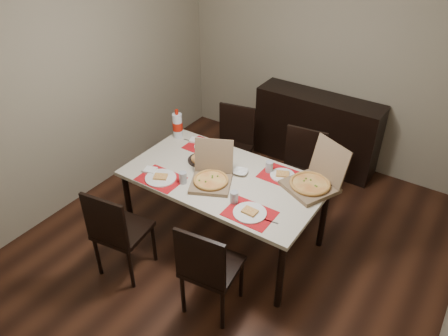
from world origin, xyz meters
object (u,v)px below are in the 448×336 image
(soda_bottle, at_px, (178,125))
(dining_table, at_px, (224,183))
(chair_near_right, at_px, (208,267))
(chair_far_right, at_px, (300,170))
(sideboard, at_px, (316,130))
(pizza_box_center, at_px, (211,177))
(dip_bowl, at_px, (241,172))
(chair_near_left, at_px, (117,230))
(chair_far_left, at_px, (233,143))

(soda_bottle, bearing_deg, dining_table, -23.19)
(chair_near_right, height_order, chair_far_right, same)
(sideboard, relative_size, chair_near_right, 1.61)
(chair_near_right, relative_size, pizza_box_center, 1.85)
(dining_table, height_order, dip_bowl, dip_bowl)
(sideboard, bearing_deg, dip_bowl, -92.08)
(dining_table, distance_m, soda_bottle, 0.91)
(sideboard, relative_size, dining_table, 0.83)
(dining_table, height_order, chair_near_left, chair_near_left)
(chair_near_right, xyz_separation_m, chair_far_right, (0.01, 1.63, 0.00))
(chair_far_left, bearing_deg, sideboard, 55.34)
(soda_bottle, bearing_deg, dip_bowl, -13.49)
(chair_far_left, bearing_deg, chair_near_left, -91.52)
(chair_far_left, relative_size, dip_bowl, 6.94)
(dining_table, relative_size, soda_bottle, 5.76)
(sideboard, relative_size, soda_bottle, 4.80)
(chair_near_left, height_order, dip_bowl, chair_near_left)
(sideboard, xyz_separation_m, chair_far_left, (-0.63, -0.91, 0.06))
(sideboard, xyz_separation_m, dip_bowl, (-0.06, -1.67, 0.32))
(chair_near_left, bearing_deg, pizza_box_center, 58.24)
(chair_far_left, height_order, pizza_box_center, pizza_box_center)
(sideboard, distance_m, chair_near_left, 2.77)
(chair_far_right, relative_size, dip_bowl, 6.94)
(dining_table, relative_size, chair_far_right, 1.94)
(chair_near_right, height_order, pizza_box_center, pizza_box_center)
(chair_far_right, bearing_deg, pizza_box_center, -114.71)
(chair_far_left, relative_size, soda_bottle, 2.97)
(dining_table, xyz_separation_m, soda_bottle, (-0.81, 0.35, 0.20))
(dining_table, relative_size, chair_far_left, 1.94)
(chair_near_left, xyz_separation_m, dip_bowl, (0.61, 1.02, 0.26))
(chair_far_left, xyz_separation_m, chair_far_right, (0.86, -0.06, 0.00))
(chair_near_left, bearing_deg, sideboard, 75.91)
(sideboard, height_order, soda_bottle, soda_bottle)
(chair_near_left, xyz_separation_m, chair_near_right, (0.90, 0.09, 0.00))
(chair_near_left, height_order, chair_near_right, same)
(chair_near_left, relative_size, chair_far_left, 1.00)
(chair_far_left, distance_m, soda_bottle, 0.74)
(soda_bottle, bearing_deg, chair_near_right, -43.88)
(pizza_box_center, bearing_deg, sideboard, 83.93)
(chair_near_right, bearing_deg, chair_far_right, 89.55)
(chair_far_right, distance_m, soda_bottle, 1.35)
(pizza_box_center, bearing_deg, chair_far_right, 65.29)
(chair_near_right, bearing_deg, pizza_box_center, 122.62)
(chair_near_left, bearing_deg, chair_far_left, 88.48)
(pizza_box_center, bearing_deg, chair_near_left, -121.76)
(chair_near_right, relative_size, dip_bowl, 6.94)
(chair_near_left, distance_m, chair_far_left, 1.78)
(dining_table, height_order, soda_bottle, soda_bottle)
(chair_near_left, distance_m, pizza_box_center, 0.94)
(pizza_box_center, xyz_separation_m, dip_bowl, (0.14, 0.26, -0.04))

